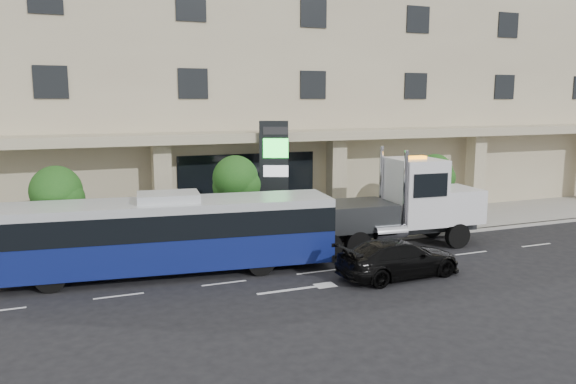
% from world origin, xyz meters
% --- Properties ---
extents(ground, '(120.00, 120.00, 0.00)m').
position_xyz_m(ground, '(0.00, 0.00, 0.00)').
color(ground, black).
rests_on(ground, ground).
extents(sidewalk, '(120.00, 6.00, 0.15)m').
position_xyz_m(sidewalk, '(0.00, 5.00, 0.07)').
color(sidewalk, gray).
rests_on(sidewalk, ground).
extents(curb, '(120.00, 0.30, 0.15)m').
position_xyz_m(curb, '(0.00, 2.00, 0.07)').
color(curb, gray).
rests_on(curb, ground).
extents(convention_center, '(60.00, 17.60, 20.00)m').
position_xyz_m(convention_center, '(-0.00, 15.42, 9.97)').
color(convention_center, tan).
rests_on(convention_center, ground).
extents(tree_left, '(2.27, 2.20, 4.22)m').
position_xyz_m(tree_left, '(-9.97, 3.59, 3.11)').
color(tree_left, '#422B19').
rests_on(tree_left, sidewalk).
extents(tree_mid, '(2.28, 2.20, 4.38)m').
position_xyz_m(tree_mid, '(-1.97, 3.59, 3.26)').
color(tree_mid, '#422B19').
rests_on(tree_mid, sidewalk).
extents(tree_right, '(2.10, 2.00, 4.04)m').
position_xyz_m(tree_right, '(9.53, 3.59, 3.04)').
color(tree_right, '#422B19').
rests_on(tree_right, sidewalk).
extents(city_bus, '(13.69, 4.35, 3.41)m').
position_xyz_m(city_bus, '(-5.74, 0.51, 1.74)').
color(city_bus, black).
rests_on(city_bus, ground).
extents(tow_truck, '(10.72, 3.20, 4.87)m').
position_xyz_m(tow_truck, '(5.37, 0.88, 2.00)').
color(tow_truck, '#2D3033').
rests_on(tow_truck, ground).
extents(black_sedan, '(5.44, 2.51, 1.54)m').
position_xyz_m(black_sedan, '(2.86, -3.27, 0.77)').
color(black_sedan, black).
rests_on(black_sedan, ground).
extents(signage_pylon, '(1.56, 1.06, 5.93)m').
position_xyz_m(signage_pylon, '(0.51, 5.05, 3.16)').
color(signage_pylon, black).
rests_on(signage_pylon, sidewalk).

